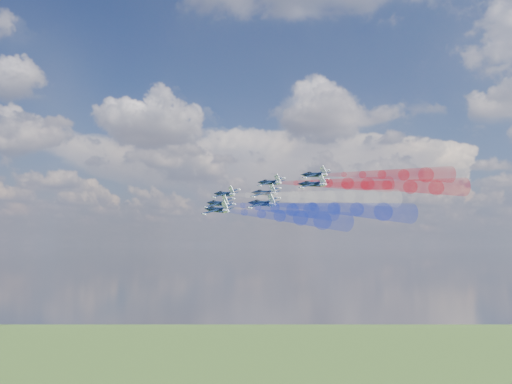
% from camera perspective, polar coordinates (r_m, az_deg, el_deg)
% --- Properties ---
extents(jet_lead, '(15.97, 15.48, 7.45)m').
position_cam_1_polar(jet_lead, '(172.13, -3.20, -0.20)').
color(jet_lead, black).
extents(trail_lead, '(36.93, 27.86, 9.40)m').
position_cam_1_polar(trail_lead, '(150.70, 2.20, -0.47)').
color(trail_lead, white).
extents(jet_inner_left, '(15.97, 15.48, 7.45)m').
position_cam_1_polar(jet_inner_left, '(158.95, -3.89, -1.18)').
color(jet_inner_left, black).
extents(trail_inner_left, '(36.93, 27.86, 9.40)m').
position_cam_1_polar(trail_inner_left, '(137.41, 1.93, -1.63)').
color(trail_inner_left, '#1930DB').
extents(jet_inner_right, '(15.97, 15.48, 7.45)m').
position_cam_1_polar(jet_inner_right, '(171.27, 1.44, 0.98)').
color(jet_inner_right, black).
extents(trail_inner_right, '(36.93, 27.86, 9.40)m').
position_cam_1_polar(trail_inner_right, '(151.23, 7.49, 0.88)').
color(trail_inner_right, red).
extents(jet_outer_left, '(15.97, 15.48, 7.45)m').
position_cam_1_polar(jet_outer_left, '(145.51, -3.98, -1.83)').
color(jet_outer_left, black).
extents(trail_outer_left, '(36.93, 27.86, 9.40)m').
position_cam_1_polar(trail_outer_left, '(124.03, 2.45, -2.43)').
color(trail_outer_left, '#1930DB').
extents(jet_center_third, '(15.97, 15.48, 7.45)m').
position_cam_1_polar(jet_center_third, '(156.81, 0.88, -0.10)').
color(jet_center_third, black).
extents(trail_center_third, '(36.93, 27.86, 9.40)m').
position_cam_1_polar(trail_center_third, '(136.69, 7.50, -0.38)').
color(trail_center_third, white).
extents(jet_outer_right, '(15.97, 15.48, 7.45)m').
position_cam_1_polar(jet_outer_right, '(167.83, 6.03, 1.78)').
color(jet_outer_right, black).
extents(trail_outer_right, '(36.93, 27.86, 9.40)m').
position_cam_1_polar(trail_outer_right, '(149.32, 12.79, 1.76)').
color(trail_outer_right, red).
extents(jet_rear_left, '(15.97, 15.48, 7.45)m').
position_cam_1_polar(jet_rear_left, '(142.58, 0.67, -1.18)').
color(jet_rear_left, black).
extents(trail_rear_left, '(36.93, 27.86, 9.40)m').
position_cam_1_polar(trail_rear_left, '(122.52, 8.02, -1.66)').
color(trail_rear_left, '#1930DB').
extents(jet_rear_right, '(15.97, 15.48, 7.45)m').
position_cam_1_polar(jet_rear_right, '(153.52, 5.82, 0.81)').
color(jet_rear_right, black).
extents(trail_rear_right, '(36.93, 27.86, 9.40)m').
position_cam_1_polar(trail_rear_right, '(135.04, 13.26, 0.65)').
color(trail_rear_right, red).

